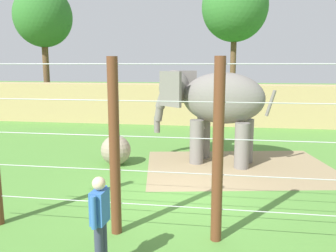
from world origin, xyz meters
TOP-DOWN VIEW (x-y plane):
  - ground_plane at (0.00, 0.00)m, footprint 120.00×120.00m
  - dirt_patch at (1.75, 2.70)m, footprint 6.94×5.54m
  - embankment_wall at (0.00, 11.53)m, footprint 36.00×1.80m
  - elephant at (0.79, 3.32)m, footprint 4.33×2.30m
  - enrichment_ball at (-2.52, 2.42)m, footprint 1.04×1.04m
  - cable_fence at (-0.00, -2.46)m, footprint 8.42×0.22m
  - zookeeper at (-0.87, -3.84)m, footprint 0.24×0.59m
  - tree_far_left at (-11.43, 14.81)m, footprint 4.03×4.03m
  - tree_left_of_centre at (1.91, 18.68)m, footprint 4.93×4.93m

SIDE VIEW (x-z plane):
  - ground_plane at x=0.00m, z-range 0.00..0.00m
  - dirt_patch at x=1.75m, z-range 0.00..0.01m
  - enrichment_ball at x=-2.52m, z-range 0.00..1.04m
  - zookeeper at x=-0.87m, z-range 0.09..1.76m
  - embankment_wall at x=0.00m, z-range 0.00..2.32m
  - cable_fence at x=0.00m, z-range 0.01..3.63m
  - elephant at x=0.79m, z-range 0.53..3.80m
  - tree_far_left at x=-11.43m, z-range 2.28..11.18m
  - tree_left_of_centre at x=1.91m, z-range 2.53..12.86m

